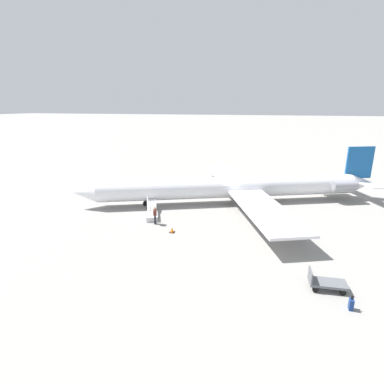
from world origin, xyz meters
The scene contains 7 objects.
ground_plane centered at (0.00, 0.00, 0.00)m, with size 600.00×600.00×0.00m, color gray.
airplane_main centered at (-0.88, -0.35, 1.85)m, with size 33.43×26.53×6.22m.
boarding_stairs centered at (6.80, 6.74, 0.36)m, with size 2.45×4.10×1.59m.
passenger centered at (5.87, 8.24, 1.00)m, with size 0.44×0.57×1.74m.
luggage_cart centered at (-8.07, 15.37, 0.46)m, with size 2.26×1.23×1.22m.
suitcase centered at (-9.14, 17.05, 0.33)m, with size 0.23×0.37×0.88m.
traffic_cone_near_stairs centered at (3.71, 9.67, 0.22)m, with size 0.45×0.45×0.49m.
Camera 1 is at (-4.23, 32.89, 10.91)m, focal length 28.00 mm.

